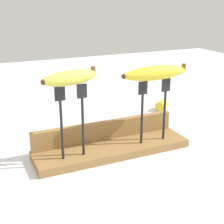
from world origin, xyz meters
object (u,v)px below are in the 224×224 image
at_px(fork_stand_right, 154,105).
at_px(banana_raised_right, 155,73).
at_px(fork_fallen_near, 96,134).
at_px(banana_chunk_far, 162,105).
at_px(banana_raised_left, 70,78).
at_px(fork_stand_left, 72,115).

distance_m(fork_stand_right, banana_raised_right, 0.09).
bearing_deg(banana_raised_right, fork_fallen_near, 127.18).
relative_size(banana_raised_right, fork_fallen_near, 1.21).
xyz_separation_m(banana_raised_right, banana_chunk_far, (0.21, 0.28, -0.20)).
xyz_separation_m(banana_raised_left, banana_chunk_far, (0.45, 0.28, -0.22)).
bearing_deg(fork_fallen_near, banana_raised_right, -52.82).
relative_size(fork_stand_right, banana_raised_right, 0.90).
relative_size(fork_fallen_near, banana_chunk_far, 2.86).
bearing_deg(fork_fallen_near, banana_chunk_far, 20.58).
bearing_deg(banana_chunk_far, banana_raised_right, -127.32).
relative_size(banana_raised_left, fork_fallen_near, 0.95).
distance_m(fork_fallen_near, banana_chunk_far, 0.35).
height_order(fork_stand_left, fork_fallen_near, fork_stand_left).
bearing_deg(fork_stand_left, fork_stand_right, 0.00).
xyz_separation_m(fork_stand_left, banana_raised_right, (0.24, 0.00, 0.09)).
bearing_deg(banana_raised_left, banana_raised_right, 0.00).
distance_m(fork_stand_left, fork_stand_right, 0.24).
distance_m(fork_stand_left, banana_raised_right, 0.26).
height_order(fork_stand_left, fork_stand_right, fork_stand_left).
height_order(banana_raised_left, banana_chunk_far, banana_raised_left).
distance_m(banana_raised_right, banana_chunk_far, 0.40).
relative_size(fork_stand_right, fork_fallen_near, 1.09).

